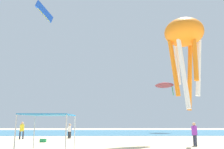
{
  "coord_description": "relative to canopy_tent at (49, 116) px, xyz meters",
  "views": [
    {
      "loc": [
        1.59,
        -15.88,
        1.83
      ],
      "look_at": [
        1.95,
        8.13,
        6.78
      ],
      "focal_mm": 37.13,
      "sensor_mm": 36.0,
      "label": 1
    }
  ],
  "objects": [
    {
      "name": "cooler_box",
      "position": [
        -2.4,
        7.75,
        -2.02
      ],
      "size": [
        0.57,
        0.37,
        0.35
      ],
      "color": "#1E8C4C",
      "rests_on": "ground"
    },
    {
      "name": "person_near_tent",
      "position": [
        -0.78,
        12.68,
        -1.2
      ],
      "size": [
        0.4,
        0.4,
        1.68
      ],
      "rotation": [
        0.0,
        0.0,
        2.37
      ],
      "color": "black",
      "rests_on": "ground"
    },
    {
      "name": "canopy_tent",
      "position": [
        0.0,
        0.0,
        0.0
      ],
      "size": [
        2.82,
        3.36,
        2.3
      ],
      "color": "#B2B2B7",
      "rests_on": "ground"
    },
    {
      "name": "person_leftmost",
      "position": [
        -1.06,
        14.98,
        -1.27
      ],
      "size": [
        0.37,
        0.37,
        1.57
      ],
      "rotation": [
        0.0,
        0.0,
        5.33
      ],
      "color": "slate",
      "rests_on": "ground"
    },
    {
      "name": "kite_delta_red",
      "position": [
        14.23,
        28.36,
        6.74
      ],
      "size": [
        3.82,
        3.87,
        2.84
      ],
      "rotation": [
        0.0,
        0.0,
        3.02
      ],
      "color": "red"
    },
    {
      "name": "person_rightmost",
      "position": [
        -5.82,
        11.56,
        -1.09
      ],
      "size": [
        0.46,
        0.44,
        1.87
      ],
      "rotation": [
        0.0,
        0.0,
        0.48
      ],
      "color": "#33384C",
      "rests_on": "ground"
    },
    {
      "name": "kite_parafoil_blue",
      "position": [
        -6.17,
        18.26,
        16.17
      ],
      "size": [
        1.96,
        3.54,
        2.33
      ],
      "rotation": [
        0.0,
        0.0,
        1.12
      ],
      "color": "blue"
    },
    {
      "name": "person_far_shore",
      "position": [
        10.53,
        4.15,
        -1.13
      ],
      "size": [
        0.43,
        0.48,
        1.81
      ],
      "rotation": [
        0.0,
        0.0,
        1.68
      ],
      "color": "#33384C",
      "rests_on": "ground"
    },
    {
      "name": "kite_octopus_orange",
      "position": [
        9.93,
        3.33,
        6.53
      ],
      "size": [
        4.28,
        4.28,
        7.53
      ],
      "rotation": [
        0.0,
        0.0,
        5.18
      ],
      "color": "orange"
    },
    {
      "name": "ocean_strip",
      "position": [
        2.1,
        29.44,
        -2.18
      ],
      "size": [
        110.0,
        24.08,
        0.03
      ],
      "primitive_type": "cube",
      "color": "teal",
      "rests_on": "ground"
    }
  ]
}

